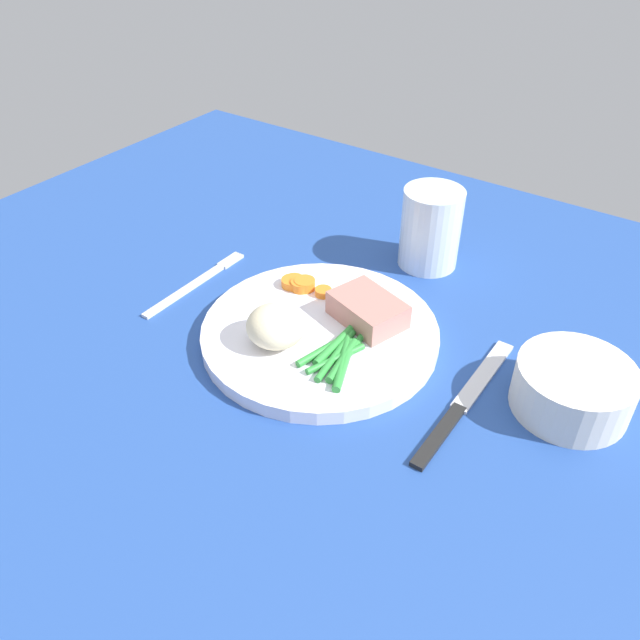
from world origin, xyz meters
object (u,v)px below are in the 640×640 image
Objects in this scene: fork at (195,284)px; water_glass at (430,233)px; meat_portion at (368,310)px; dinner_plate at (320,333)px; knife at (463,403)px; salad_bowl at (574,386)px.

fork is 29.86cm from water_glass.
dinner_plate is at bearing -130.60° from meat_portion.
dinner_plate is at bearing -96.45° from water_glass.
meat_portion is at bearing -86.04° from water_glass.
knife is 10.34cm from salad_bowl.
meat_portion is at bearing -176.97° from salad_bowl.
dinner_plate is 1.26× the size of knife.
dinner_plate is 26.15cm from salad_bowl.
knife is (35.74, -0.03, -0.00)cm from fork.
water_glass reaches higher than knife.
fork is at bearing -172.91° from salad_bowl.
knife is at bearing 0.18° from fork.
meat_portion is 22.10cm from salad_bowl.
fork is 1.64× the size of water_glass.
fork is (-22.04, -4.32, -2.79)cm from meat_portion.
meat_portion is 0.71× the size of salad_bowl.
fork is 0.81× the size of knife.
meat_portion reaches higher than fork.
water_glass is (-14.85, 20.94, 4.21)cm from knife.
fork is (-18.56, -0.26, -0.60)cm from dinner_plate.
dinner_plate reaches higher than fork.
salad_bowl reaches higher than knife.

